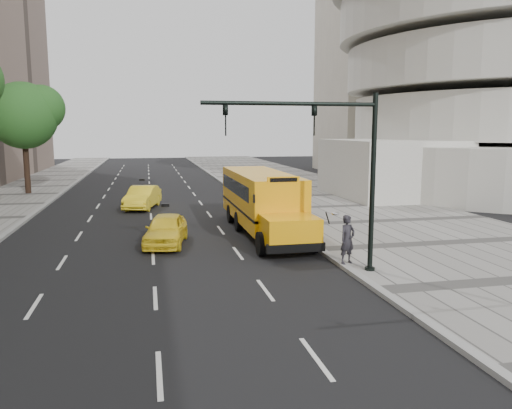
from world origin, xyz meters
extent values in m
plane|color=black|center=(0.00, 0.00, 0.00)|extent=(140.00, 140.00, 0.00)
cube|color=gray|center=(12.00, 0.00, 0.07)|extent=(12.00, 140.00, 0.15)
cube|color=gray|center=(6.00, 0.00, 0.07)|extent=(0.30, 140.00, 0.15)
cube|color=gray|center=(-8.00, 0.00, 0.07)|extent=(0.30, 140.00, 0.15)
cylinder|color=silver|center=(30.00, 14.00, 2.00)|extent=(32.00, 32.00, 4.00)
cylinder|color=silver|center=(30.00, 14.00, 6.10)|extent=(26.00, 26.00, 3.60)
cylinder|color=silver|center=(30.00, 14.00, 10.30)|extent=(27.60, 27.60, 3.60)
cylinder|color=silver|center=(30.00, 14.00, 14.50)|extent=(29.20, 29.20, 3.60)
cube|color=beige|center=(28.00, 34.00, 17.50)|extent=(14.00, 12.00, 35.00)
cube|color=silver|center=(17.00, 10.00, 2.20)|extent=(8.00, 10.00, 4.40)
cylinder|color=black|center=(-10.50, 17.41, 2.78)|extent=(0.44, 0.44, 5.57)
sphere|color=#1F501A|center=(-10.50, 17.41, 6.27)|extent=(5.21, 5.21, 5.21)
sphere|color=#1F501A|center=(-9.20, 17.71, 6.87)|extent=(3.65, 3.65, 3.65)
sphere|color=#1F501A|center=(-11.54, 17.01, 5.87)|extent=(3.39, 3.39, 3.39)
cube|color=#FFA80B|center=(4.50, -0.40, 1.77)|extent=(2.50, 9.00, 2.45)
cube|color=#FFA80B|center=(4.50, -5.90, 1.10)|extent=(2.20, 2.00, 1.10)
cube|color=black|center=(4.50, -6.78, 0.55)|extent=(2.38, 0.25, 0.35)
cube|color=black|center=(4.50, -0.40, 1.25)|extent=(2.52, 9.00, 0.12)
cube|color=black|center=(4.50, -4.84, 2.25)|extent=(2.05, 0.10, 0.90)
cube|color=black|center=(4.50, 0.10, 2.25)|extent=(2.52, 7.50, 0.70)
cube|color=#FFA80B|center=(4.50, -4.85, 3.05)|extent=(1.40, 0.12, 0.28)
ellipsoid|color=silver|center=(6.02, -7.30, 1.90)|extent=(0.32, 0.32, 0.14)
cylinder|color=black|center=(5.78, -7.08, 1.70)|extent=(0.36, 0.47, 0.58)
cylinder|color=black|center=(3.37, -5.60, 0.50)|extent=(0.30, 1.00, 1.00)
cylinder|color=black|center=(5.63, -5.60, 0.50)|extent=(0.30, 1.00, 1.00)
cylinder|color=black|center=(3.37, -0.40, 0.50)|extent=(0.30, 1.00, 1.00)
cylinder|color=black|center=(5.63, -0.40, 0.50)|extent=(0.30, 1.00, 1.00)
cylinder|color=black|center=(3.37, 2.10, 0.50)|extent=(0.30, 1.00, 1.00)
cylinder|color=black|center=(5.63, 2.10, 0.50)|extent=(0.30, 1.00, 1.00)
imported|color=yellow|center=(-0.39, -2.75, 0.70)|extent=(2.38, 4.35, 1.40)
imported|color=yellow|center=(-1.50, 8.33, 0.74)|extent=(2.60, 4.72, 1.47)
imported|color=#27242B|center=(6.15, -7.99, 1.07)|extent=(0.79, 0.66, 1.85)
cylinder|color=black|center=(6.60, -9.02, 3.20)|extent=(0.18, 0.18, 6.40)
cylinder|color=black|center=(6.60, -9.02, 0.12)|extent=(0.36, 0.36, 0.25)
cylinder|color=black|center=(3.60, -9.02, 6.00)|extent=(6.00, 0.14, 0.14)
imported|color=black|center=(4.40, -9.02, 5.45)|extent=(0.16, 0.20, 1.00)
imported|color=black|center=(1.40, -9.02, 5.45)|extent=(0.16, 0.20, 1.00)
camera|label=1|loc=(-1.10, -25.15, 5.14)|focal=35.00mm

